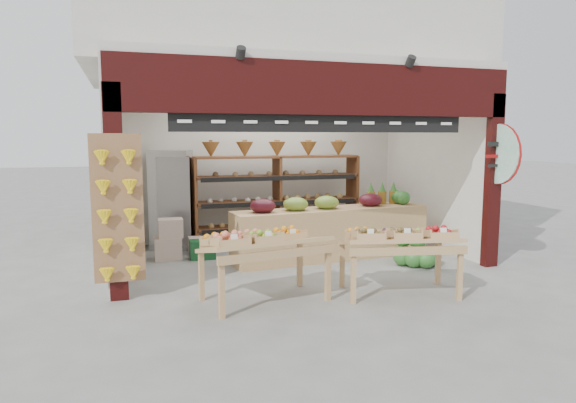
# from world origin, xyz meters

# --- Properties ---
(ground) EXTENTS (60.00, 60.00, 0.00)m
(ground) POSITION_xyz_m (0.00, 0.00, 0.00)
(ground) COLOR slate
(ground) RESTS_ON ground
(shop_structure) EXTENTS (6.36, 5.12, 5.40)m
(shop_structure) POSITION_xyz_m (0.00, 1.61, 3.92)
(shop_structure) COLOR beige
(shop_structure) RESTS_ON ground
(banana_board) EXTENTS (0.60, 0.15, 1.80)m
(banana_board) POSITION_xyz_m (-2.73, -1.17, 1.12)
(banana_board) COLOR brown
(banana_board) RESTS_ON ground
(gift_sign) EXTENTS (0.04, 0.93, 0.92)m
(gift_sign) POSITION_xyz_m (2.75, -1.15, 1.75)
(gift_sign) COLOR silver
(gift_sign) RESTS_ON ground
(back_shelving) EXTENTS (3.13, 0.51, 1.92)m
(back_shelving) POSITION_xyz_m (0.07, 1.58, 1.18)
(back_shelving) COLOR brown
(back_shelving) RESTS_ON ground
(refrigerator) EXTENTS (0.86, 0.86, 1.77)m
(refrigerator) POSITION_xyz_m (-1.84, 1.86, 0.89)
(refrigerator) COLOR #AEAFB5
(refrigerator) RESTS_ON ground
(cardboard_stack) EXTENTS (0.97, 0.71, 0.67)m
(cardboard_stack) POSITION_xyz_m (-1.75, 0.94, 0.25)
(cardboard_stack) COLOR beige
(cardboard_stack) RESTS_ON ground
(mid_counter) EXTENTS (3.40, 0.96, 1.06)m
(mid_counter) POSITION_xyz_m (0.59, 0.20, 0.46)
(mid_counter) COLOR tan
(mid_counter) RESTS_ON ground
(display_table_left) EXTENTS (1.62, 1.07, 0.97)m
(display_table_left) POSITION_xyz_m (-1.15, -1.63, 0.74)
(display_table_left) COLOR tan
(display_table_left) RESTS_ON ground
(display_table_right) EXTENTS (1.59, 1.10, 0.94)m
(display_table_right) POSITION_xyz_m (0.67, -1.88, 0.73)
(display_table_right) COLOR tan
(display_table_right) RESTS_ON ground
(watermelon_pile) EXTENTS (0.70, 0.72, 0.55)m
(watermelon_pile) POSITION_xyz_m (1.67, -0.64, 0.21)
(watermelon_pile) COLOR #1B511B
(watermelon_pile) RESTS_ON ground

